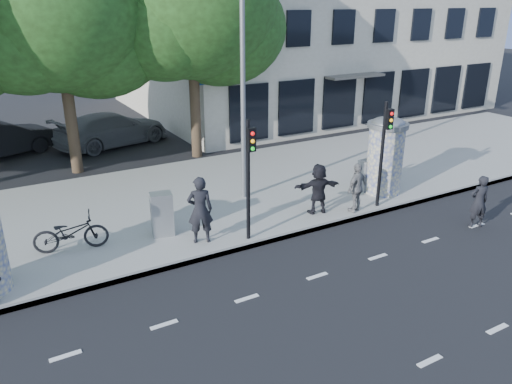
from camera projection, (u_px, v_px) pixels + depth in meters
ground at (354, 304)px, 11.27m from camera, size 120.00×120.00×0.00m
sidewalk at (213, 195)px, 17.32m from camera, size 40.00×8.00×0.15m
curb at (272, 240)px, 14.12m from camera, size 40.00×0.10×0.16m
lane_dash_near at (430, 361)px, 9.49m from camera, size 32.00×0.12×0.01m
lane_dash_far at (317, 276)px, 12.40m from camera, size 32.00×0.12×0.01m
ad_column_right at (385, 154)px, 16.93m from camera, size 1.36×1.36×2.65m
traffic_pole_near at (249, 169)px, 13.26m from camera, size 0.22×0.31×3.40m
traffic_pole_far at (384, 144)px, 15.48m from camera, size 0.22×0.31×3.40m
street_lamp at (244, 57)px, 15.28m from camera, size 0.25×0.93×8.00m
tree_near_left at (56, 11)px, 17.74m from camera, size 6.80×6.80×8.97m
tree_center at (190, 3)px, 19.65m from camera, size 7.00×7.00×9.30m
building at (300, 7)px, 30.85m from camera, size 20.30×15.85×12.00m
ped_b at (200, 210)px, 13.51m from camera, size 0.80×0.65×1.91m
ped_e at (357, 188)px, 15.56m from camera, size 1.05×0.78×1.59m
ped_f at (318, 189)px, 15.46m from camera, size 1.57×0.88×1.60m
man_road at (479, 202)px, 14.84m from camera, size 0.68×0.55×1.63m
bicycle at (71, 233)px, 13.23m from camera, size 1.05×2.01×1.01m
cabinet_left at (162, 214)px, 14.05m from camera, size 0.68×0.55×1.26m
cabinet_right at (366, 175)px, 17.43m from camera, size 0.57×0.44×1.10m
car_mid at (0, 139)px, 21.58m from camera, size 3.21×5.05×1.57m
car_right at (112, 129)px, 23.30m from camera, size 3.60×5.74×1.55m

